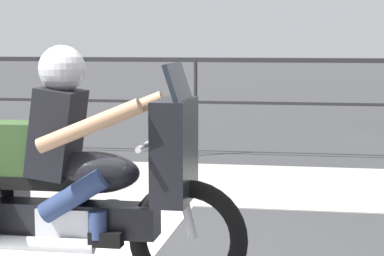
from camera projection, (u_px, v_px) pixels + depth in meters
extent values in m
cube|color=#A8A59E|center=(167.00, 181.00, 8.35)|extent=(44.00, 2.40, 0.01)
cube|color=#232326|center=(196.00, 60.00, 10.06)|extent=(36.00, 0.04, 0.06)
cube|color=#232326|center=(196.00, 102.00, 10.13)|extent=(36.00, 0.03, 0.04)
cylinder|color=#232326|center=(196.00, 107.00, 10.14)|extent=(0.05, 0.05, 1.34)
torus|color=black|center=(188.00, 239.00, 4.56)|extent=(0.74, 0.11, 0.74)
cube|color=black|center=(64.00, 218.00, 4.68)|extent=(1.20, 0.22, 0.20)
cube|color=silver|center=(69.00, 226.00, 4.68)|extent=(0.34, 0.26, 0.26)
ellipsoid|color=black|center=(92.00, 172.00, 4.62)|extent=(0.60, 0.30, 0.26)
cube|color=black|center=(39.00, 180.00, 4.68)|extent=(0.70, 0.28, 0.08)
cube|color=black|center=(175.00, 150.00, 4.51)|extent=(0.20, 0.53, 0.62)
cube|color=#1E232B|center=(178.00, 83.00, 4.46)|extent=(0.10, 0.45, 0.24)
cylinder|color=silver|center=(152.00, 142.00, 4.53)|extent=(0.04, 0.70, 0.04)
cylinder|color=silver|center=(26.00, 243.00, 4.57)|extent=(0.87, 0.09, 0.09)
cylinder|color=silver|center=(183.00, 195.00, 4.53)|extent=(0.19, 0.06, 0.54)
cube|color=black|center=(57.00, 133.00, 4.63)|extent=(0.31, 0.36, 0.57)
sphere|color=tan|center=(62.00, 72.00, 4.57)|extent=(0.23, 0.23, 0.23)
sphere|color=#B7B7BC|center=(62.00, 69.00, 4.57)|extent=(0.29, 0.29, 0.29)
cylinder|color=navy|center=(73.00, 196.00, 4.50)|extent=(0.44, 0.13, 0.34)
cylinder|color=navy|center=(98.00, 225.00, 4.49)|extent=(0.11, 0.11, 0.17)
cube|color=black|center=(106.00, 239.00, 4.49)|extent=(0.20, 0.10, 0.09)
cylinder|color=navy|center=(89.00, 186.00, 4.79)|extent=(0.44, 0.13, 0.34)
cylinder|color=navy|center=(112.00, 214.00, 4.78)|extent=(0.11, 0.11, 0.17)
cube|color=black|center=(119.00, 227.00, 4.78)|extent=(0.20, 0.10, 0.09)
cylinder|color=tan|center=(89.00, 126.00, 4.27)|extent=(0.64, 0.09, 0.33)
cylinder|color=tan|center=(117.00, 116.00, 4.86)|extent=(0.64, 0.09, 0.33)
cube|color=#2D4723|center=(12.00, 148.00, 4.69)|extent=(0.37, 0.26, 0.33)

